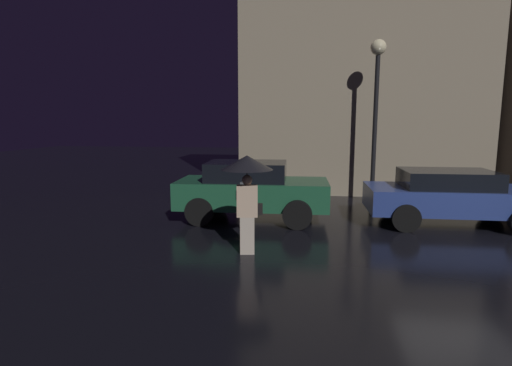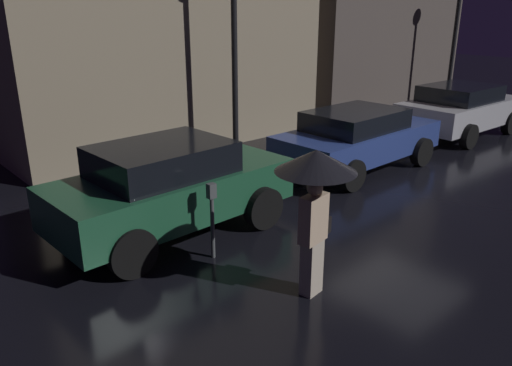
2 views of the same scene
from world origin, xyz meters
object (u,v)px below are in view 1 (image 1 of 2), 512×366
(parked_car_green, at_px, (251,189))
(parked_car_blue, at_px, (451,196))
(parking_meter, at_px, (243,201))
(street_lamp_near, at_px, (377,87))
(pedestrian_with_umbrella, at_px, (247,176))

(parked_car_green, xyz_separation_m, parked_car_blue, (5.07, 0.16, -0.07))
(parked_car_green, bearing_deg, parked_car_blue, -0.37)
(parked_car_blue, distance_m, parking_meter, 5.25)
(parked_car_blue, bearing_deg, street_lamp_near, 121.46)
(parked_car_blue, xyz_separation_m, street_lamp_near, (-1.58, 2.46, 2.90))
(parked_car_blue, xyz_separation_m, pedestrian_with_umbrella, (-4.72, -2.94, 0.81))
(pedestrian_with_umbrella, xyz_separation_m, street_lamp_near, (3.14, 5.40, 2.09))
(parked_car_green, relative_size, parked_car_blue, 0.95)
(parked_car_blue, bearing_deg, parking_meter, -166.84)
(parking_meter, bearing_deg, pedestrian_with_umbrella, -77.18)
(parked_car_green, distance_m, parked_car_blue, 5.07)
(parked_car_green, bearing_deg, pedestrian_with_umbrella, -85.03)
(parked_car_blue, distance_m, street_lamp_near, 4.11)
(parked_car_blue, relative_size, street_lamp_near, 0.84)
(parked_car_blue, relative_size, parking_meter, 3.60)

